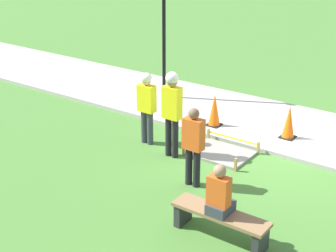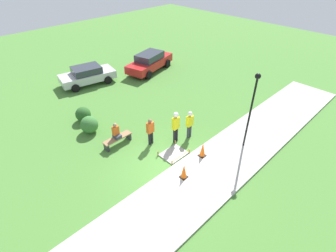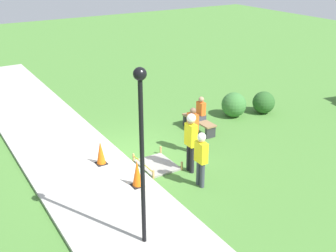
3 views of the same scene
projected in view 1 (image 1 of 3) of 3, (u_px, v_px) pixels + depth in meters
name	position (u px, v px, depth m)	size (l,w,h in m)	color
ground_plane	(272.00, 156.00, 11.40)	(60.00, 60.00, 0.00)	#477A33
sidewalk	(301.00, 131.00, 12.56)	(28.00, 3.16, 0.10)	#ADAAA3
wet_concrete_patch	(221.00, 153.00, 11.44)	(1.35, 1.08, 0.29)	gray
traffic_cone_near_patch	(289.00, 122.00, 11.94)	(0.34, 0.34, 0.78)	black
traffic_cone_far_patch	(214.00, 110.00, 12.64)	(0.34, 0.34, 0.81)	black
park_bench	(220.00, 220.00, 8.40)	(1.67, 0.44, 0.47)	#2D2D33
person_seated_on_bench	(220.00, 195.00, 8.17)	(0.36, 0.44, 0.89)	#383D47
worker_supervisor	(147.00, 102.00, 11.66)	(0.40, 0.25, 1.70)	#383D47
worker_assistant	(172.00, 106.00, 10.94)	(0.40, 0.28, 1.94)	black
bystander_in_orange_shirt	(193.00, 143.00, 9.83)	(0.40, 0.22, 1.61)	black
lamppost_near	(164.00, 0.00, 13.77)	(0.28, 0.28, 4.20)	black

